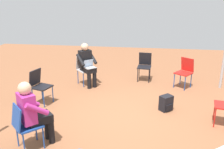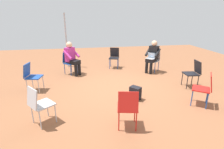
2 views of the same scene
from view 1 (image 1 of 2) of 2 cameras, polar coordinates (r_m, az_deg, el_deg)
The scene contains 9 objects.
ground_plane at distance 5.67m, azimuth 3.28°, elevation -9.22°, with size 14.00×14.00×0.00m, color brown.
chair_southeast at distance 7.36m, azimuth 16.31°, elevation 0.87°, with size 0.58×0.57×0.85m.
chair_east at distance 7.70m, azimuth 7.45°, elevation 2.26°, with size 0.47×0.43×0.85m.
chair_northwest at distance 4.57m, azimuth -19.39°, elevation -10.60°, with size 0.58×0.58×0.85m.
chair_northeast at distance 7.38m, azimuth -6.37°, elevation 1.57°, with size 0.59×0.58×0.85m.
chair_north at distance 6.29m, azimuth -16.27°, elevation -2.12°, with size 0.50×0.53×0.85m.
person_with_laptop at distance 7.18m, azimuth -5.77°, elevation 2.75°, with size 0.64×0.63×1.24m.
person_in_magenta at distance 4.53m, azimuth -17.66°, elevation -7.88°, with size 0.63×0.63×1.24m.
backpack_near_laptop_user at distance 5.94m, azimuth 12.23°, elevation -6.58°, with size 0.34×0.34×0.36m.
Camera 1 is at (-5.00, -0.38, 2.65)m, focal length 40.00 mm.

